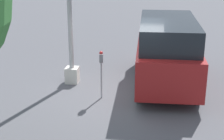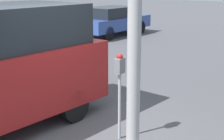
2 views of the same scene
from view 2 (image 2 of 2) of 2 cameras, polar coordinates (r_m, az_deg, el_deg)
ground_plane at (r=6.30m, az=-4.99°, el=-10.65°), size 80.00×80.00×0.00m
parking_meter_near at (r=5.75m, az=1.28°, el=-1.17°), size 0.22×0.15×1.52m
lamp_post at (r=3.90m, az=3.70°, el=4.19°), size 0.44×0.44×6.03m
car_distant at (r=17.35m, az=0.03°, el=8.28°), size 4.51×2.10×1.44m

